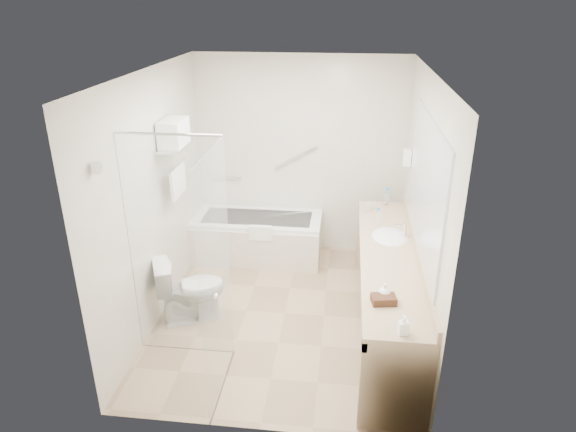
# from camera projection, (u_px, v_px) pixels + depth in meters

# --- Properties ---
(floor) EXTENTS (3.20, 3.20, 0.00)m
(floor) POSITION_uv_depth(u_px,v_px,m) (285.00, 313.00, 5.47)
(floor) COLOR #9E8261
(floor) RESTS_ON ground
(ceiling) EXTENTS (2.60, 3.20, 0.10)m
(ceiling) POSITION_uv_depth(u_px,v_px,m) (284.00, 72.00, 4.47)
(ceiling) COLOR white
(ceiling) RESTS_ON wall_back
(wall_back) EXTENTS (2.60, 0.10, 2.50)m
(wall_back) POSITION_uv_depth(u_px,v_px,m) (300.00, 157.00, 6.42)
(wall_back) COLOR beige
(wall_back) RESTS_ON ground
(wall_front) EXTENTS (2.60, 0.10, 2.50)m
(wall_front) POSITION_uv_depth(u_px,v_px,m) (256.00, 292.00, 3.51)
(wall_front) COLOR beige
(wall_front) RESTS_ON ground
(wall_left) EXTENTS (0.10, 3.20, 2.50)m
(wall_left) POSITION_uv_depth(u_px,v_px,m) (155.00, 199.00, 5.11)
(wall_left) COLOR beige
(wall_left) RESTS_ON ground
(wall_right) EXTENTS (0.10, 3.20, 2.50)m
(wall_right) POSITION_uv_depth(u_px,v_px,m) (421.00, 211.00, 4.83)
(wall_right) COLOR beige
(wall_right) RESTS_ON ground
(bathtub) EXTENTS (1.60, 0.73, 0.59)m
(bathtub) POSITION_uv_depth(u_px,v_px,m) (258.00, 237.00, 6.54)
(bathtub) COLOR silver
(bathtub) RESTS_ON floor
(grab_bar_short) EXTENTS (0.40, 0.03, 0.03)m
(grab_bar_short) POSITION_uv_depth(u_px,v_px,m) (226.00, 178.00, 6.61)
(grab_bar_short) COLOR silver
(grab_bar_short) RESTS_ON wall_back
(grab_bar_long) EXTENTS (0.53, 0.03, 0.33)m
(grab_bar_long) POSITION_uv_depth(u_px,v_px,m) (296.00, 158.00, 6.39)
(grab_bar_long) COLOR silver
(grab_bar_long) RESTS_ON wall_back
(shower_enclosure) EXTENTS (0.96, 0.91, 2.11)m
(shower_enclosure) POSITION_uv_depth(u_px,v_px,m) (196.00, 263.00, 4.26)
(shower_enclosure) COLOR silver
(shower_enclosure) RESTS_ON floor
(towel_shelf) EXTENTS (0.24, 0.55, 0.81)m
(towel_shelf) POSITION_uv_depth(u_px,v_px,m) (174.00, 141.00, 5.21)
(towel_shelf) COLOR silver
(towel_shelf) RESTS_ON wall_left
(vanity_counter) EXTENTS (0.55, 2.70, 0.95)m
(vanity_counter) POSITION_uv_depth(u_px,v_px,m) (388.00, 273.00, 4.96)
(vanity_counter) COLOR tan
(vanity_counter) RESTS_ON floor
(sink) EXTENTS (0.40, 0.52, 0.14)m
(sink) POSITION_uv_depth(u_px,v_px,m) (390.00, 239.00, 5.25)
(sink) COLOR silver
(sink) RESTS_ON vanity_counter
(faucet) EXTENTS (0.03, 0.03, 0.14)m
(faucet) POSITION_uv_depth(u_px,v_px,m) (405.00, 230.00, 5.19)
(faucet) COLOR silver
(faucet) RESTS_ON vanity_counter
(mirror) EXTENTS (0.02, 2.00, 1.20)m
(mirror) POSITION_uv_depth(u_px,v_px,m) (426.00, 186.00, 4.57)
(mirror) COLOR #B6BAC3
(mirror) RESTS_ON wall_right
(hairdryer_unit) EXTENTS (0.08, 0.10, 0.18)m
(hairdryer_unit) POSITION_uv_depth(u_px,v_px,m) (407.00, 158.00, 5.71)
(hairdryer_unit) COLOR white
(hairdryer_unit) RESTS_ON wall_right
(toilet) EXTENTS (0.80, 0.65, 0.69)m
(toilet) POSITION_uv_depth(u_px,v_px,m) (190.00, 289.00, 5.25)
(toilet) COLOR silver
(toilet) RESTS_ON floor
(amenity_basket) EXTENTS (0.21, 0.16, 0.06)m
(amenity_basket) POSITION_uv_depth(u_px,v_px,m) (384.00, 299.00, 4.10)
(amenity_basket) COLOR #402316
(amenity_basket) RESTS_ON vanity_counter
(soap_bottle_a) EXTENTS (0.10, 0.16, 0.07)m
(soap_bottle_a) POSITION_uv_depth(u_px,v_px,m) (403.00, 330.00, 3.73)
(soap_bottle_a) COLOR white
(soap_bottle_a) RESTS_ON vanity_counter
(soap_bottle_b) EXTENTS (0.12, 0.15, 0.11)m
(soap_bottle_b) POSITION_uv_depth(u_px,v_px,m) (384.00, 293.00, 4.15)
(soap_bottle_b) COLOR white
(soap_bottle_b) RESTS_ON vanity_counter
(water_bottle_left) EXTENTS (0.07, 0.07, 0.22)m
(water_bottle_left) POSITION_uv_depth(u_px,v_px,m) (387.00, 197.00, 5.98)
(water_bottle_left) COLOR silver
(water_bottle_left) RESTS_ON vanity_counter
(water_bottle_mid) EXTENTS (0.06, 0.06, 0.21)m
(water_bottle_mid) POSITION_uv_depth(u_px,v_px,m) (378.00, 218.00, 5.44)
(water_bottle_mid) COLOR silver
(water_bottle_mid) RESTS_ON vanity_counter
(water_bottle_right) EXTENTS (0.05, 0.05, 0.17)m
(water_bottle_right) POSITION_uv_depth(u_px,v_px,m) (386.00, 199.00, 5.98)
(water_bottle_right) COLOR silver
(water_bottle_right) RESTS_ON vanity_counter
(drinking_glass_near) EXTENTS (0.08, 0.08, 0.10)m
(drinking_glass_near) POSITION_uv_depth(u_px,v_px,m) (367.00, 207.00, 5.81)
(drinking_glass_near) COLOR silver
(drinking_glass_near) RESTS_ON vanity_counter
(drinking_glass_far) EXTENTS (0.09, 0.09, 0.10)m
(drinking_glass_far) POSITION_uv_depth(u_px,v_px,m) (372.00, 206.00, 5.87)
(drinking_glass_far) COLOR silver
(drinking_glass_far) RESTS_ON vanity_counter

